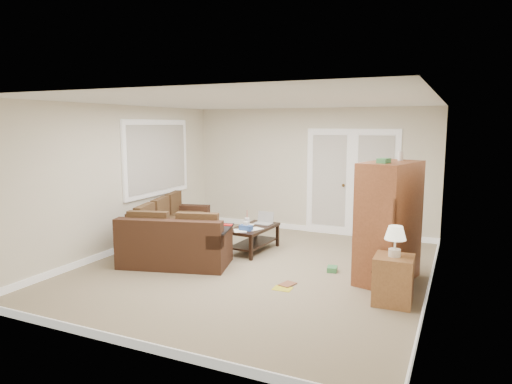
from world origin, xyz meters
The scene contains 17 objects.
floor centered at (0.00, 0.00, 0.00)m, with size 5.50×5.50×0.00m, color gray.
ceiling centered at (0.00, 0.00, 2.50)m, with size 5.00×5.50×0.02m, color silver.
wall_left centered at (-2.50, 0.00, 1.25)m, with size 0.02×5.50×2.50m, color silver.
wall_right centered at (2.50, 0.00, 1.25)m, with size 0.02×5.50×2.50m, color silver.
wall_back centered at (0.00, 2.75, 1.25)m, with size 5.00×0.02×2.50m, color silver.
wall_front centered at (0.00, -2.75, 1.25)m, with size 5.00×0.02×2.50m, color silver.
baseboards centered at (0.00, 0.00, 0.05)m, with size 5.00×5.50×0.10m, color white, non-canonical shape.
french_doors centered at (0.85, 2.71, 1.04)m, with size 1.80×0.05×2.13m.
window_left centered at (-2.46, 1.00, 1.55)m, with size 0.05×1.92×1.42m.
sectional_sofa centered at (-1.58, 0.20, 0.30)m, with size 2.28×2.64×0.78m.
coffee_table centered at (-0.41, 0.91, 0.24)m, with size 0.60×1.09×0.72m.
tv_armoire centered at (1.91, 0.32, 0.85)m, with size 0.81×1.15×1.80m.
side_cabinet centered at (2.12, -0.51, 0.35)m, with size 0.47×0.47×0.97m.
space_heater centered at (1.93, 2.18, 0.16)m, with size 0.13×0.11×0.32m, color white.
floor_magazine centered at (0.71, -0.60, 0.00)m, with size 0.25×0.19×0.01m, color gold.
floor_greenbox centered at (1.12, 0.38, 0.04)m, with size 0.14×0.19×0.07m, color #408E4F.
floor_book centered at (0.63, -0.41, 0.01)m, with size 0.17×0.23×0.02m, color brown.
Camera 1 is at (2.81, -6.06, 2.17)m, focal length 32.00 mm.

